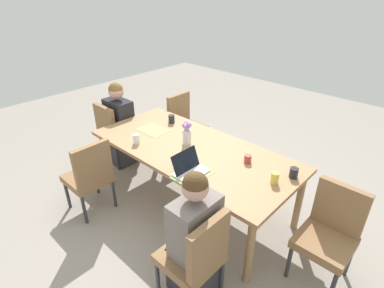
{
  "coord_description": "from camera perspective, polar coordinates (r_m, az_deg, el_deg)",
  "views": [
    {
      "loc": [
        1.97,
        -2.09,
        2.36
      ],
      "look_at": [
        0.0,
        0.0,
        0.8
      ],
      "focal_mm": 28.25,
      "sensor_mm": 36.0,
      "label": 1
    }
  ],
  "objects": [
    {
      "name": "dining_table",
      "position": [
        3.33,
        -0.0,
        -1.76
      ],
      "size": [
        2.34,
        1.07,
        0.75
      ],
      "color": "#9E754C",
      "rests_on": "ground_plane"
    },
    {
      "name": "coffee_mug_centre_right",
      "position": [
        2.95,
        18.65,
        -5.18
      ],
      "size": [
        0.08,
        0.08,
        0.1
      ],
      "primitive_type": "cylinder",
      "color": "#232328",
      "rests_on": "dining_table"
    },
    {
      "name": "chair_head_left_left_near",
      "position": [
        4.39,
        -14.53,
        2.4
      ],
      "size": [
        0.44,
        0.44,
        0.9
      ],
      "color": "olive",
      "rests_on": "ground_plane"
    },
    {
      "name": "chair_near_right_mid",
      "position": [
        3.5,
        -18.72,
        -5.4
      ],
      "size": [
        0.44,
        0.44,
        0.9
      ],
      "color": "olive",
      "rests_on": "ground_plane"
    },
    {
      "name": "chair_head_right_right_near",
      "position": [
        2.91,
        24.62,
        -14.54
      ],
      "size": [
        0.44,
        0.44,
        0.9
      ],
      "color": "olive",
      "rests_on": "ground_plane"
    },
    {
      "name": "ground_plane",
      "position": [
        3.72,
        -0.0,
        -10.92
      ],
      "size": [
        10.0,
        10.0,
        0.0
      ],
      "primitive_type": "plane",
      "color": "gray"
    },
    {
      "name": "flower_vase",
      "position": [
        3.32,
        -0.99,
        2.17
      ],
      "size": [
        0.12,
        0.1,
        0.27
      ],
      "color": "silver",
      "rests_on": "dining_table"
    },
    {
      "name": "coffee_mug_centre_left",
      "position": [
        2.82,
        15.36,
        -6.18
      ],
      "size": [
        0.07,
        0.07,
        0.11
      ],
      "primitive_type": "cylinder",
      "color": "#DBC64C",
      "rests_on": "dining_table"
    },
    {
      "name": "chair_far_left_far",
      "position": [
        4.53,
        -1.46,
        4.23
      ],
      "size": [
        0.44,
        0.44,
        0.9
      ],
      "color": "olive",
      "rests_on": "ground_plane"
    },
    {
      "name": "placemat_near_left_mid",
      "position": [
        2.85,
        0.1,
        -5.84
      ],
      "size": [
        0.26,
        0.36,
        0.0
      ],
      "primitive_type": "cube",
      "rotation": [
        0.0,
        0.0,
        1.58
      ],
      "color": "#9EBC66",
      "rests_on": "dining_table"
    },
    {
      "name": "chair_near_left_mid",
      "position": [
        2.48,
        0.89,
        -20.18
      ],
      "size": [
        0.44,
        0.44,
        0.9
      ],
      "color": "olive",
      "rests_on": "ground_plane"
    },
    {
      "name": "coffee_mug_near_left",
      "position": [
        3.87,
        -3.89,
        4.74
      ],
      "size": [
        0.08,
        0.08,
        0.11
      ],
      "primitive_type": "cylinder",
      "color": "#232328",
      "rests_on": "dining_table"
    },
    {
      "name": "person_near_left_mid",
      "position": [
        2.52,
        0.55,
        -18.15
      ],
      "size": [
        0.36,
        0.4,
        1.19
      ],
      "color": "#2D2D33",
      "rests_on": "ground_plane"
    },
    {
      "name": "person_head_left_left_near",
      "position": [
        4.36,
        -13.33,
        2.81
      ],
      "size": [
        0.4,
        0.36,
        1.19
      ],
      "color": "#2D2D33",
      "rests_on": "ground_plane"
    },
    {
      "name": "coffee_mug_near_right",
      "position": [
        3.07,
        10.49,
        -2.76
      ],
      "size": [
        0.07,
        0.07,
        0.08
      ],
      "primitive_type": "cylinder",
      "color": "#AD3D38",
      "rests_on": "dining_table"
    },
    {
      "name": "placemat_head_left_left_near",
      "position": [
        3.72,
        -7.29,
        2.65
      ],
      "size": [
        0.36,
        0.26,
        0.0
      ],
      "primitive_type": "cube",
      "rotation": [
        0.0,
        0.0,
        0.01
      ],
      "color": "#9EBC66",
      "rests_on": "dining_table"
    },
    {
      "name": "coffee_mug_far_left",
      "position": [
        3.42,
        -10.47,
        0.94
      ],
      "size": [
        0.07,
        0.07,
        0.11
      ],
      "primitive_type": "cylinder",
      "color": "white",
      "rests_on": "dining_table"
    },
    {
      "name": "laptop_near_left_mid",
      "position": [
        2.86,
        -0.49,
        -4.73
      ],
      "size": [
        0.22,
        0.32,
        0.2
      ],
      "color": "silver",
      "rests_on": "dining_table"
    }
  ]
}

